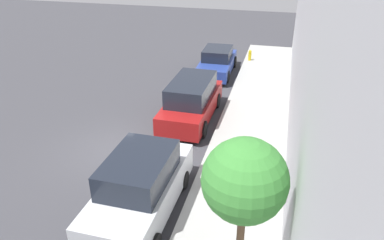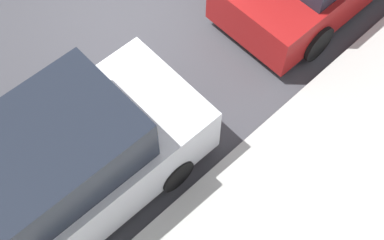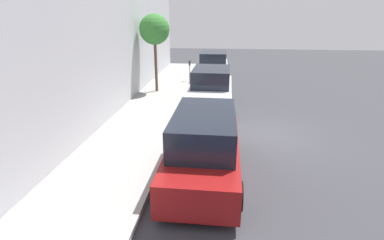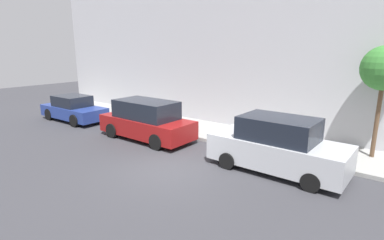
{
  "view_description": "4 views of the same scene",
  "coord_description": "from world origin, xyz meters",
  "px_view_note": "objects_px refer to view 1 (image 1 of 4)",
  "views": [
    {
      "loc": [
        6.0,
        -11.6,
        7.81
      ],
      "look_at": [
        2.72,
        1.33,
        1.0
      ],
      "focal_mm": 35.0,
      "sensor_mm": 36.0,
      "label": 1
    },
    {
      "loc": [
        5.92,
        -3.93,
        7.88
      ],
      "look_at": [
        2.99,
        -1.14,
        1.0
      ],
      "focal_mm": 50.0,
      "sensor_mm": 36.0,
      "label": 2
    },
    {
      "loc": [
        1.73,
        11.02,
        4.43
      ],
      "look_at": [
        2.73,
        1.45,
        1.0
      ],
      "focal_mm": 28.0,
      "sensor_mm": 36.0,
      "label": 3
    },
    {
      "loc": [
        -7.64,
        -6.97,
        4.31
      ],
      "look_at": [
        3.35,
        1.47,
        1.0
      ],
      "focal_mm": 28.0,
      "sensor_mm": 36.0,
      "label": 4
    }
  ],
  "objects_px": {
    "parked_minivan_third": "(191,101)",
    "parked_suv_second": "(140,187)",
    "fire_hydrant": "(250,55)",
    "street_tree": "(245,182)",
    "parked_sedan_fourth": "(217,62)"
  },
  "relations": [
    {
      "from": "parked_sedan_fourth",
      "to": "street_tree",
      "type": "bearing_deg",
      "value": -77.63
    },
    {
      "from": "parked_minivan_third",
      "to": "fire_hydrant",
      "type": "xyz_separation_m",
      "value": [
        1.67,
        8.91,
        -0.43
      ]
    },
    {
      "from": "parked_sedan_fourth",
      "to": "fire_hydrant",
      "type": "distance_m",
      "value": 3.1
    },
    {
      "from": "parked_minivan_third",
      "to": "street_tree",
      "type": "bearing_deg",
      "value": -69.8
    },
    {
      "from": "parked_minivan_third",
      "to": "parked_sedan_fourth",
      "type": "bearing_deg",
      "value": 90.21
    },
    {
      "from": "parked_sedan_fourth",
      "to": "street_tree",
      "type": "relative_size",
      "value": 1.05
    },
    {
      "from": "fire_hydrant",
      "to": "street_tree",
      "type": "bearing_deg",
      "value": -84.61
    },
    {
      "from": "parked_minivan_third",
      "to": "parked_sedan_fourth",
      "type": "distance_m",
      "value": 6.32
    },
    {
      "from": "parked_minivan_third",
      "to": "fire_hydrant",
      "type": "bearing_deg",
      "value": 79.39
    },
    {
      "from": "parked_minivan_third",
      "to": "parked_sedan_fourth",
      "type": "xyz_separation_m",
      "value": [
        -0.02,
        6.32,
        -0.2
      ]
    },
    {
      "from": "parked_minivan_third",
      "to": "parked_suv_second",
      "type": "bearing_deg",
      "value": -89.2
    },
    {
      "from": "parked_suv_second",
      "to": "parked_sedan_fourth",
      "type": "distance_m",
      "value": 12.88
    },
    {
      "from": "parked_minivan_third",
      "to": "fire_hydrant",
      "type": "distance_m",
      "value": 9.07
    },
    {
      "from": "street_tree",
      "to": "parked_minivan_third",
      "type": "bearing_deg",
      "value": 110.2
    },
    {
      "from": "fire_hydrant",
      "to": "parked_sedan_fourth",
      "type": "bearing_deg",
      "value": -123.15
    }
  ]
}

